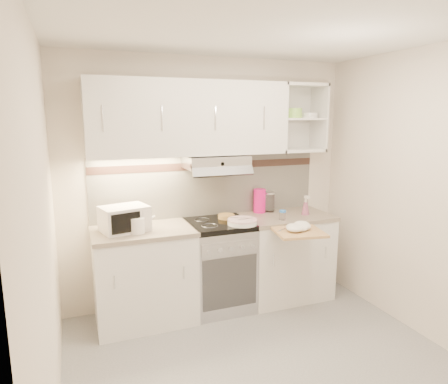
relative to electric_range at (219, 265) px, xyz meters
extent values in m
plane|color=#98989B|center=(0.00, -1.10, -0.45)|extent=(3.00, 3.00, 0.00)
cube|color=silver|center=(0.00, 0.30, 0.80)|extent=(3.00, 0.04, 2.50)
cube|color=silver|center=(0.00, -2.50, 0.80)|extent=(3.00, 0.04, 2.50)
cube|color=silver|center=(-1.50, -1.10, 0.80)|extent=(0.04, 2.80, 2.50)
cube|color=silver|center=(1.50, -1.10, 0.80)|extent=(0.04, 2.80, 2.50)
cube|color=white|center=(0.00, -1.10, 2.05)|extent=(3.00, 2.80, 0.04)
cube|color=silver|center=(0.00, 0.29, 0.77)|extent=(2.40, 0.02, 0.64)
cube|color=#35221D|center=(0.00, 0.28, 0.97)|extent=(2.40, 0.01, 0.08)
cube|color=white|center=(-0.25, 0.13, 1.45)|extent=(1.90, 0.34, 0.70)
cube|color=white|center=(0.95, 0.13, 1.45)|extent=(0.50, 0.34, 0.70)
cylinder|color=#98DD55|center=(0.87, 0.13, 1.50)|extent=(0.19, 0.19, 0.10)
cylinder|color=white|center=(1.07, 0.13, 1.48)|extent=(0.18, 0.18, 0.06)
cube|color=#B7B7BC|center=(0.00, 0.10, 1.03)|extent=(0.60, 0.40, 0.12)
cube|color=white|center=(-0.75, 0.00, -0.02)|extent=(0.90, 0.60, 0.86)
cube|color=gray|center=(-0.75, 0.00, 0.43)|extent=(0.92, 0.62, 0.04)
cube|color=white|center=(0.75, 0.00, -0.02)|extent=(0.90, 0.60, 0.86)
cube|color=gray|center=(0.75, 0.00, 0.43)|extent=(0.92, 0.62, 0.04)
cube|color=#B7B7BC|center=(0.00, 0.00, -0.03)|extent=(0.60, 0.58, 0.85)
cube|color=black|center=(0.00, 0.00, 0.42)|extent=(0.60, 0.60, 0.05)
cube|color=silver|center=(-0.91, 0.00, 0.56)|extent=(0.46, 0.39, 0.23)
cube|color=black|center=(-0.91, -0.14, 0.56)|extent=(0.26, 0.08, 0.17)
cylinder|color=white|center=(-0.81, -0.11, 0.52)|extent=(0.13, 0.13, 0.14)
cone|color=white|center=(-0.72, -0.08, 0.54)|extent=(0.18, 0.09, 0.11)
torus|color=white|center=(-0.81, -0.11, 0.61)|extent=(0.11, 0.05, 0.11)
cylinder|color=white|center=(0.17, -0.18, 0.46)|extent=(0.28, 0.28, 0.02)
cylinder|color=white|center=(0.17, -0.18, 0.48)|extent=(0.28, 0.28, 0.02)
cylinder|color=white|center=(0.17, -0.18, 0.49)|extent=(0.28, 0.28, 0.02)
cube|color=silver|center=(0.17, -0.18, 0.51)|extent=(0.18, 0.07, 0.01)
cylinder|color=#AE6B4F|center=(0.11, 0.08, 0.47)|extent=(0.17, 0.17, 0.04)
cylinder|color=#E8107B|center=(0.54, 0.20, 0.58)|extent=(0.13, 0.13, 0.26)
cube|color=#E8107B|center=(0.60, 0.21, 0.61)|extent=(0.02, 0.03, 0.11)
cylinder|color=white|center=(0.66, 0.20, 0.55)|extent=(0.11, 0.11, 0.19)
cylinder|color=#B7B7BC|center=(0.66, 0.20, 0.65)|extent=(0.11, 0.11, 0.02)
cylinder|color=silver|center=(0.61, -0.17, 0.49)|extent=(0.06, 0.06, 0.08)
cylinder|color=blue|center=(0.61, -0.17, 0.54)|extent=(0.07, 0.07, 0.02)
cone|color=pink|center=(0.94, -0.07, 0.52)|extent=(0.08, 0.08, 0.13)
cube|color=#AA8F4E|center=(0.59, -0.52, 0.42)|extent=(0.49, 0.46, 0.02)
camera|label=1|loc=(-1.32, -3.56, 1.47)|focal=32.00mm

